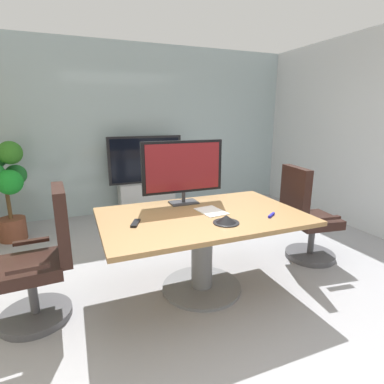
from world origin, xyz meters
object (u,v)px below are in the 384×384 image
object	(u,v)px
office_chair_left	(43,266)
remote_control	(135,223)
conference_table	(202,235)
potted_plant	(6,182)
conference_phone	(226,220)
tv_monitor	(183,169)
wall_display_unit	(146,189)
office_chair_right	(306,221)

from	to	relation	value
office_chair_left	remote_control	world-z (taller)	office_chair_left
conference_table	potted_plant	bearing A→B (deg)	132.86
conference_phone	remote_control	world-z (taller)	conference_phone
tv_monitor	wall_display_unit	xyz separation A→B (m)	(0.09, 2.02, -0.67)
office_chair_right	conference_phone	distance (m)	1.37
conference_table	tv_monitor	size ratio (longest dim) A/B	2.17
office_chair_left	potted_plant	bearing A→B (deg)	-168.13
office_chair_right	potted_plant	size ratio (longest dim) A/B	0.83
conference_table	office_chair_left	xyz separation A→B (m)	(-1.35, 0.10, -0.10)
tv_monitor	office_chair_left	bearing A→B (deg)	-167.19
potted_plant	office_chair_right	bearing A→B (deg)	-30.27
office_chair_right	remote_control	world-z (taller)	office_chair_right
office_chair_left	tv_monitor	world-z (taller)	tv_monitor
office_chair_left	conference_table	bearing A→B (deg)	82.29
office_chair_left	conference_phone	xyz separation A→B (m)	(1.45, -0.39, 0.33)
office_chair_right	conference_phone	bearing A→B (deg)	116.34
conference_table	office_chair_right	world-z (taller)	office_chair_right
wall_display_unit	remote_control	bearing A→B (deg)	-105.29
office_chair_right	conference_phone	size ratio (longest dim) A/B	4.95
conference_table	conference_phone	bearing A→B (deg)	-72.08
office_chair_left	wall_display_unit	size ratio (longest dim) A/B	0.83
office_chair_right	office_chair_left	bearing A→B (deg)	98.53
office_chair_right	potted_plant	bearing A→B (deg)	67.58
conference_table	remote_control	distance (m)	0.65
office_chair_left	tv_monitor	bearing A→B (deg)	99.48
conference_table	office_chair_right	size ratio (longest dim) A/B	1.67
office_chair_left	office_chair_right	size ratio (longest dim) A/B	1.00
office_chair_right	tv_monitor	bearing A→B (deg)	86.93
tv_monitor	remote_control	size ratio (longest dim) A/B	4.94
conference_phone	remote_control	bearing A→B (deg)	159.99
wall_display_unit	conference_phone	bearing A→B (deg)	-89.19
conference_table	remote_control	world-z (taller)	remote_control
conference_table	wall_display_unit	world-z (taller)	wall_display_unit
wall_display_unit	potted_plant	distance (m)	2.00
tv_monitor	wall_display_unit	size ratio (longest dim) A/B	0.64
office_chair_left	office_chair_right	world-z (taller)	same
conference_table	wall_display_unit	size ratio (longest dim) A/B	1.39
conference_table	office_chair_right	xyz separation A→B (m)	(1.35, 0.14, -0.10)
office_chair_left	potted_plant	xyz separation A→B (m)	(-0.52, 1.92, 0.35)
office_chair_right	conference_phone	world-z (taller)	office_chair_right
tv_monitor	remote_control	distance (m)	0.80
remote_control	conference_phone	bearing A→B (deg)	3.91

